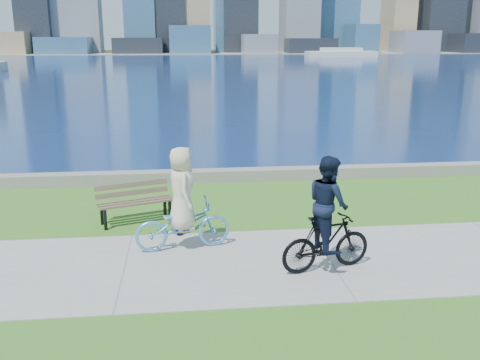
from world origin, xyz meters
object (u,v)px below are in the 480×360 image
object	(u,v)px
cyclist_woman	(182,212)
cyclist_man	(327,223)
park_bench	(134,199)
bollard_lamp	(179,204)

from	to	relation	value
cyclist_woman	cyclist_man	distance (m)	2.99
cyclist_woman	cyclist_man	xyz separation A→B (m)	(2.67, -1.35, 0.13)
cyclist_woman	cyclist_man	bearing A→B (deg)	-126.15
cyclist_woman	cyclist_man	size ratio (longest dim) A/B	0.98
park_bench	cyclist_woman	world-z (taller)	cyclist_woman
park_bench	bollard_lamp	xyz separation A→B (m)	(1.06, -1.08, 0.19)
park_bench	cyclist_man	size ratio (longest dim) A/B	0.84
park_bench	cyclist_man	xyz separation A→B (m)	(3.80, -3.22, 0.39)
park_bench	bollard_lamp	distance (m)	1.53
park_bench	cyclist_man	world-z (taller)	cyclist_man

